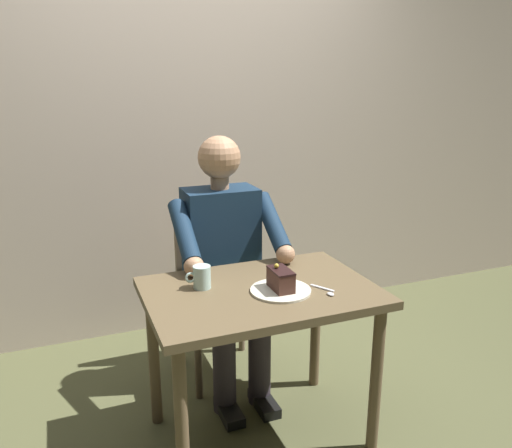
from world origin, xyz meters
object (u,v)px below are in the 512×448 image
at_px(dining_table, 261,311).
at_px(coffee_cup, 202,277).
at_px(chair, 216,281).
at_px(dessert_spoon, 327,291).
at_px(cake_slice, 281,279).
at_px(seated_person, 226,261).

xyz_separation_m(dining_table, coffee_cup, (0.22, -0.10, 0.15)).
height_order(chair, dessert_spoon, chair).
xyz_separation_m(cake_slice, coffee_cup, (0.29, -0.16, -0.00)).
bearing_deg(chair, seated_person, 90.00).
bearing_deg(coffee_cup, dessert_spoon, 153.41).
bearing_deg(chair, cake_slice, 95.40).
relative_size(chair, seated_person, 0.71).
distance_m(chair, dessert_spoon, 0.82).
xyz_separation_m(seated_person, coffee_cup, (0.22, 0.36, 0.08)).
distance_m(dining_table, coffee_cup, 0.29).
bearing_deg(dining_table, chair, -90.00).
bearing_deg(dining_table, cake_slice, 138.28).
relative_size(dining_table, chair, 1.04).
bearing_deg(seated_person, dining_table, 90.00).
height_order(cake_slice, coffee_cup, cake_slice).
distance_m(seated_person, dessert_spoon, 0.64).
xyz_separation_m(chair, coffee_cup, (0.22, 0.53, 0.25)).
relative_size(chair, cake_slice, 6.86).
relative_size(coffee_cup, dessert_spoon, 0.78).
xyz_separation_m(seated_person, dessert_spoon, (-0.24, 0.59, 0.04)).
bearing_deg(dessert_spoon, cake_slice, -23.70).
relative_size(dining_table, dessert_spoon, 6.82).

